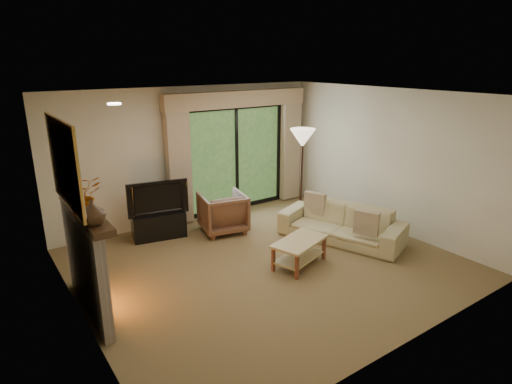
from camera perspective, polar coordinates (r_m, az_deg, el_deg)
floor at (r=6.84m, az=1.46°, el=-9.46°), size 5.50×5.50×0.00m
ceiling at (r=6.12m, az=1.65°, el=12.82°), size 5.50×5.50×0.00m
wall_back at (r=8.43m, az=-8.62°, el=4.97°), size 5.00×0.00×5.00m
wall_front at (r=4.71m, az=20.04°, el=-6.04°), size 5.00×0.00×5.00m
wall_left at (r=5.29m, az=-23.24°, el=-3.83°), size 0.00×5.00×5.00m
wall_right at (r=8.24m, az=17.16°, el=4.09°), size 0.00×5.00×5.00m
fireplace at (r=5.73m, az=-21.77°, el=-8.75°), size 0.24×1.70×1.37m
mirror at (r=5.30m, az=-24.17°, el=3.48°), size 0.07×1.45×1.02m
sliding_door at (r=8.91m, az=-2.65°, el=4.49°), size 2.26×0.10×2.16m
curtain_left at (r=8.17m, az=-10.28°, el=3.76°), size 0.45×0.18×2.35m
curtain_right at (r=9.58m, az=4.56°, el=5.98°), size 0.45×0.18×2.35m
cornice at (r=8.65m, az=-2.44°, el=12.29°), size 3.20×0.24×0.32m
media_console at (r=7.88m, az=-12.83°, el=-4.31°), size 0.99×0.59×0.46m
tv at (r=7.70m, az=-13.09°, el=-0.60°), size 1.06×0.34×0.61m
armchair at (r=7.92m, az=-4.46°, el=-2.73°), size 0.94×0.95×0.74m
sofa at (r=7.68m, az=11.30°, el=-4.15°), size 1.55×2.29×0.62m
pillow_near at (r=7.17m, az=14.52°, el=-4.06°), size 0.25×0.42×0.40m
pillow_far at (r=7.96m, az=7.87°, el=-1.49°), size 0.25×0.42×0.40m
coffee_table at (r=6.73m, az=5.81°, el=-8.03°), size 1.04×0.77×0.42m
floor_lamp at (r=8.39m, az=6.07°, el=2.24°), size 0.50×0.50×1.82m
vase at (r=4.90m, az=-21.00°, el=-2.55°), size 0.30×0.30×0.28m
branches at (r=5.22m, az=-22.12°, el=-0.50°), size 0.45×0.41×0.46m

